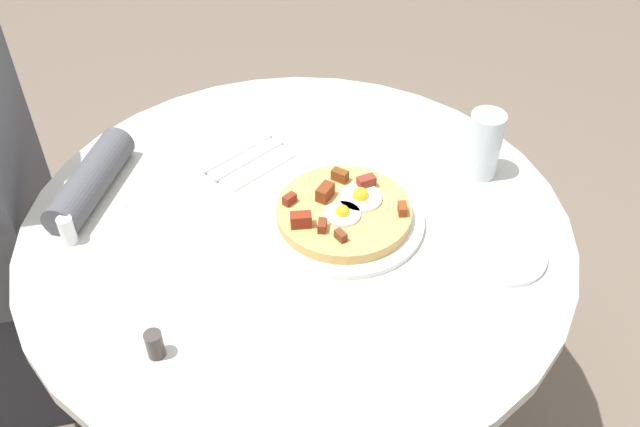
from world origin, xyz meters
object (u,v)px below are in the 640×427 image
at_px(water_glass, 484,145).
at_px(salt_shaker, 67,230).
at_px(pepper_shaker, 155,344).
at_px(fork, 249,160).
at_px(bread_plate, 502,253).
at_px(knife, 238,152).
at_px(dining_table, 298,281).
at_px(pizza_plate, 344,219).
at_px(breakfast_pizza, 344,211).

distance_m(water_glass, salt_shaker, 0.80).
height_order(water_glass, pepper_shaker, water_glass).
distance_m(fork, salt_shaker, 0.39).
height_order(bread_plate, knife, bread_plate).
bearing_deg(bread_plate, knife, -133.09).
height_order(dining_table, bread_plate, bread_plate).
xyz_separation_m(dining_table, fork, (-0.20, -0.06, 0.17)).
xyz_separation_m(pizza_plate, breakfast_pizza, (-0.00, 0.00, 0.02)).
distance_m(pizza_plate, bread_plate, 0.29).
distance_m(dining_table, breakfast_pizza, 0.21).
xyz_separation_m(pizza_plate, knife, (-0.25, -0.17, 0.00)).
xyz_separation_m(breakfast_pizza, salt_shaker, (-0.05, -0.50, 0.00)).
relative_size(dining_table, salt_shaker, 18.36).
distance_m(knife, water_glass, 0.50).
relative_size(fork, pepper_shaker, 3.69).
bearing_deg(pizza_plate, bread_plate, 59.76).
bearing_deg(breakfast_pizza, fork, -145.36).
height_order(bread_plate, pepper_shaker, pepper_shaker).
distance_m(pizza_plate, knife, 0.30).
bearing_deg(salt_shaker, pepper_shaker, 26.16).
distance_m(bread_plate, fork, 0.54).
height_order(salt_shaker, pepper_shaker, salt_shaker).
height_order(dining_table, water_glass, water_glass).
bearing_deg(water_glass, pepper_shaker, -64.52).
bearing_deg(fork, salt_shaker, 172.68).
distance_m(pizza_plate, fork, 0.26).
xyz_separation_m(breakfast_pizza, knife, (-0.24, -0.17, -0.02)).
relative_size(fork, salt_shaker, 3.21).
distance_m(breakfast_pizza, pepper_shaker, 0.43).
relative_size(fork, water_glass, 1.29).
bearing_deg(salt_shaker, fork, 114.57).
bearing_deg(knife, bread_plate, -74.98).
xyz_separation_m(salt_shaker, pepper_shaker, (0.29, 0.14, -0.00)).
relative_size(fork, knife, 1.00).
height_order(breakfast_pizza, knife, breakfast_pizza).
xyz_separation_m(dining_table, pepper_shaker, (0.25, -0.27, 0.19)).
relative_size(pizza_plate, pepper_shaker, 6.20).
xyz_separation_m(dining_table, salt_shaker, (-0.04, -0.41, 0.19)).
distance_m(pizza_plate, breakfast_pizza, 0.02).
bearing_deg(breakfast_pizza, salt_shaker, -96.18).
xyz_separation_m(fork, water_glass, (0.13, 0.45, 0.06)).
bearing_deg(fork, knife, 90.00).
bearing_deg(pepper_shaker, dining_table, 132.77).
xyz_separation_m(pizza_plate, bread_plate, (0.15, 0.25, -0.00)).
height_order(water_glass, salt_shaker, water_glass).
bearing_deg(pizza_plate, knife, -145.82).
height_order(fork, knife, same).
bearing_deg(fork, pepper_shaker, -146.92).
height_order(dining_table, knife, knife).
relative_size(dining_table, pizza_plate, 3.40).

